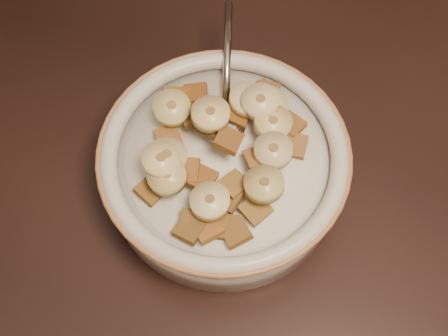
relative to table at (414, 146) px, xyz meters
The scene contains 45 objects.
floor 0.78m from the table, ahead, with size 4.00×4.50×0.10m, color #422816.
table is the anchor object (origin of this frame).
cereal_bowl 0.19m from the table, 128.00° to the right, with size 0.20×0.20×0.05m, color silver.
milk 0.20m from the table, 128.00° to the right, with size 0.17×0.17×0.00m, color white.
spoon 0.20m from the table, 137.65° to the right, with size 0.04×0.05×0.01m, color #ADADAD.
cereal_square_0 0.18m from the table, 144.47° to the right, with size 0.02×0.02×0.01m, color brown.
cereal_square_1 0.21m from the table, 118.28° to the right, with size 0.02×0.02×0.01m, color olive.
cereal_square_2 0.16m from the table, 146.95° to the right, with size 0.02×0.02×0.01m, color brown.
cereal_square_3 0.25m from the table, 115.06° to the right, with size 0.02×0.02×0.01m, color brown.
cereal_square_4 0.21m from the table, 128.31° to the right, with size 0.02×0.02×0.01m, color brown.
cereal_square_5 0.23m from the table, 122.52° to the right, with size 0.02×0.02×0.01m, color #954D18.
cereal_square_6 0.25m from the table, 114.13° to the right, with size 0.02×0.02×0.01m, color brown.
cereal_square_7 0.21m from the table, 134.12° to the right, with size 0.02×0.02×0.01m, color brown.
cereal_square_8 0.15m from the table, 125.16° to the right, with size 0.02×0.02×0.01m, color brown.
cereal_square_9 0.22m from the table, 145.38° to the right, with size 0.02×0.02×0.01m, color brown.
cereal_square_10 0.15m from the table, 133.57° to the right, with size 0.02×0.02×0.01m, color brown.
cereal_square_11 0.26m from the table, 124.38° to the right, with size 0.02×0.02×0.01m, color brown.
cereal_square_12 0.22m from the table, 110.91° to the right, with size 0.02×0.02×0.01m, color #8A5C1B.
cereal_square_13 0.25m from the table, 126.13° to the right, with size 0.02×0.02×0.01m, color brown.
cereal_square_14 0.24m from the table, 125.10° to the right, with size 0.02×0.02×0.01m, color brown.
cereal_square_15 0.22m from the table, 108.91° to the right, with size 0.02×0.02×0.01m, color brown.
cereal_square_16 0.22m from the table, 116.44° to the right, with size 0.02×0.02×0.01m, color brown.
cereal_square_17 0.24m from the table, 144.65° to the right, with size 0.02×0.02×0.01m, color brown.
cereal_square_18 0.17m from the table, 147.64° to the right, with size 0.02×0.02×0.01m, color brown.
cereal_square_19 0.19m from the table, 138.99° to the right, with size 0.02×0.02×0.01m, color brown.
cereal_square_20 0.24m from the table, 126.92° to the right, with size 0.02×0.02×0.01m, color brown.
cereal_square_21 0.24m from the table, 134.40° to the right, with size 0.02×0.02×0.01m, color brown.
cereal_square_22 0.19m from the table, 122.82° to the right, with size 0.02×0.02×0.01m, color #985826.
cereal_square_23 0.19m from the table, 143.42° to the right, with size 0.02×0.02×0.01m, color #906118.
cereal_square_24 0.20m from the table, 111.01° to the right, with size 0.02×0.02×0.01m, color brown.
cereal_square_25 0.23m from the table, 143.98° to the right, with size 0.02×0.02×0.01m, color #8C5E17.
cereal_square_26 0.24m from the table, 112.63° to the right, with size 0.02×0.02×0.01m, color #925827.
cereal_square_27 0.22m from the table, 138.72° to the right, with size 0.02×0.02×0.01m, color brown.
banana_slice_0 0.17m from the table, 132.16° to the right, with size 0.03×0.03×0.01m, color #EDD480.
banana_slice_1 0.26m from the table, 124.40° to the right, with size 0.03×0.03×0.01m, color tan.
banana_slice_2 0.26m from the table, 127.59° to the right, with size 0.03×0.03×0.01m, color #F4DF87.
banana_slice_3 0.23m from the table, 116.45° to the right, with size 0.03×0.03×0.01m, color beige.
banana_slice_4 0.25m from the table, 128.14° to the right, with size 0.03×0.03×0.01m, color beige.
banana_slice_5 0.22m from the table, 134.96° to the right, with size 0.03×0.03×0.01m, color #D5BA69.
banana_slice_6 0.18m from the table, 122.37° to the right, with size 0.03×0.03×0.01m, color #DBC088.
banana_slice_7 0.24m from the table, 139.66° to the right, with size 0.03×0.03×0.01m, color #D4CB75.
banana_slice_8 0.18m from the table, 139.19° to the right, with size 0.03×0.03×0.01m, color #F9E297.
banana_slice_9 0.19m from the table, 141.66° to the right, with size 0.03×0.03×0.01m, color beige.
banana_slice_10 0.17m from the table, 139.32° to the right, with size 0.03×0.03×0.01m, color #FCEF91.
banana_slice_11 0.20m from the table, 113.76° to the right, with size 0.03×0.03×0.01m, color tan.
Camera 1 is at (0.03, -0.34, 1.25)m, focal length 50.00 mm.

